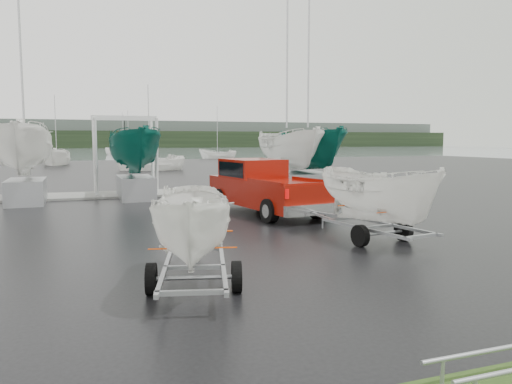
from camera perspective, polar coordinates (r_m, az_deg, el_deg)
name	(u,v)px	position (r m, az deg, el deg)	size (l,w,h in m)	color
ground_plane	(196,242)	(14.39, -6.92, -5.64)	(120.00, 120.00, 0.00)	black
lake	(91,153)	(113.82, -18.36, 4.24)	(300.00, 300.00, 0.00)	slate
dock	(140,194)	(27.07, -13.13, -0.18)	(30.00, 3.00, 0.12)	gray
treeline	(84,139)	(183.77, -19.02, 5.71)	(300.00, 8.00, 6.00)	black
far_hill	(84,134)	(191.78, -19.08, 6.30)	(300.00, 6.00, 10.00)	#4C5651
pickup_truck	(262,185)	(19.82, 0.65, 0.80)	(3.09, 6.58, 2.10)	maroon
trailer_hitched	(380,147)	(14.29, 13.96, 5.05)	(1.93, 3.74, 4.98)	#989BA1
trailer_parked	(193,164)	(9.46, -7.20, 3.19)	(2.04, 3.78, 4.47)	#989BA1
boat_hoist	(125,144)	(26.85, -14.74, 5.33)	(3.30, 2.18, 4.12)	silver
keelboat_0	(23,114)	(24.86, -25.12, 8.12)	(2.55, 3.20, 10.72)	#989BA1
keelboat_1	(134,122)	(25.10, -13.76, 7.74)	(2.35, 3.20, 7.36)	#989BA1
keelboat_2	(290,123)	(27.06, 3.96, 7.84)	(2.37, 3.20, 10.54)	#989BA1
keelboat_3	(312,122)	(27.93, 6.40, 7.91)	(2.42, 3.20, 10.59)	#989BA1
moored_boat_1	(57,165)	(62.40, -21.77, 2.92)	(3.24, 3.31, 12.01)	white
moored_boat_2	(150,170)	(48.19, -12.05, 2.43)	(2.95, 2.90, 11.32)	white
moored_boat_3	(217,159)	(76.76, -4.42, 3.83)	(3.18, 3.16, 11.00)	white
moored_boat_5	(129,156)	(90.69, -14.33, 3.99)	(4.00, 4.02, 11.77)	white
moored_boat_6	(124,155)	(99.17, -14.90, 4.13)	(2.85, 2.79, 11.45)	white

